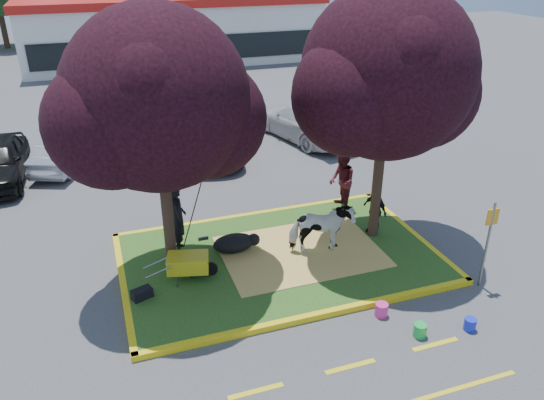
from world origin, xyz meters
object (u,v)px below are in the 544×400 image
object	(u,v)px
handler	(178,218)
wheelbarrow	(189,263)
sign_post	(489,236)
cow	(321,229)
bucket_pink	(381,310)
bucket_blue	(470,324)
calf	(234,243)
bucket_green	(420,330)
car_silver	(64,152)

from	to	relation	value
handler	wheelbarrow	xyz separation A→B (m)	(-0.03, -1.48, -0.50)
wheelbarrow	sign_post	distance (m)	7.24
cow	wheelbarrow	size ratio (longest dim) A/B	0.93
bucket_pink	bucket_blue	bearing A→B (deg)	-33.74
calf	sign_post	distance (m)	6.41
cow	bucket_green	world-z (taller)	cow
sign_post	bucket_blue	xyz separation A→B (m)	(-1.31, -1.33, -1.25)
bucket_blue	handler	bearing A→B (deg)	136.36
handler	sign_post	distance (m)	7.80
sign_post	car_silver	world-z (taller)	sign_post
handler	car_silver	distance (m)	8.19
cow	wheelbarrow	distance (m)	3.59
bucket_blue	bucket_pink	bearing A→B (deg)	146.26
bucket_pink	car_silver	size ratio (longest dim) A/B	0.09
bucket_green	wheelbarrow	bearing A→B (deg)	140.59
wheelbarrow	sign_post	world-z (taller)	sign_post
cow	handler	bearing A→B (deg)	77.55
cow	handler	world-z (taller)	handler
bucket_pink	wheelbarrow	bearing A→B (deg)	145.65
cow	bucket_green	distance (m)	3.81
calf	car_silver	xyz separation A→B (m)	(-4.34, 8.17, 0.21)
cow	wheelbarrow	xyz separation A→B (m)	(-3.58, -0.12, -0.24)
cow	bucket_blue	distance (m)	4.35
wheelbarrow	handler	bearing A→B (deg)	103.58
cow	bucket_blue	xyz separation A→B (m)	(1.90, -3.84, -0.71)
wheelbarrow	bucket_pink	size ratio (longest dim) A/B	5.67
bucket_green	car_silver	size ratio (longest dim) A/B	0.08
bucket_pink	bucket_blue	xyz separation A→B (m)	(1.60, -1.07, -0.02)
bucket_pink	bucket_blue	world-z (taller)	bucket_pink
cow	wheelbarrow	bearing A→B (deg)	100.38
calf	bucket_pink	size ratio (longest dim) A/B	3.58
sign_post	handler	bearing A→B (deg)	151.65
bucket_green	bucket_blue	world-z (taller)	bucket_green
car_silver	calf	bearing A→B (deg)	139.16
calf	car_silver	distance (m)	9.25
cow	bucket_green	bearing A→B (deg)	-160.17
wheelbarrow	bucket_green	distance (m)	5.61
bucket_green	bucket_blue	size ratio (longest dim) A/B	1.07
sign_post	car_silver	xyz separation A→B (m)	(-9.73, 11.48, -0.79)
calf	wheelbarrow	world-z (taller)	wheelbarrow
wheelbarrow	sign_post	bearing A→B (deg)	-4.65
bucket_pink	bucket_blue	distance (m)	1.92
cow	bucket_blue	size ratio (longest dim) A/B	5.82
handler	wheelbarrow	size ratio (longest dim) A/B	1.07
calf	bucket_green	xyz separation A→B (m)	(2.93, -4.47, -0.24)
calf	bucket_blue	size ratio (longest dim) A/B	3.97
cow	sign_post	distance (m)	4.11
cow	car_silver	world-z (taller)	cow
handler	bucket_blue	size ratio (longest dim) A/B	6.75
handler	bucket_green	world-z (taller)	handler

